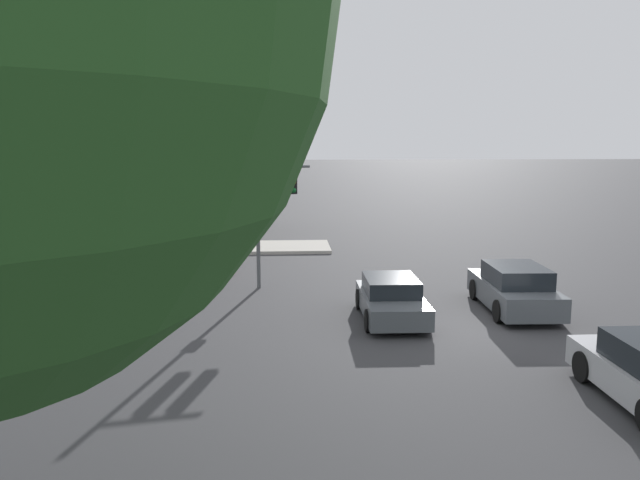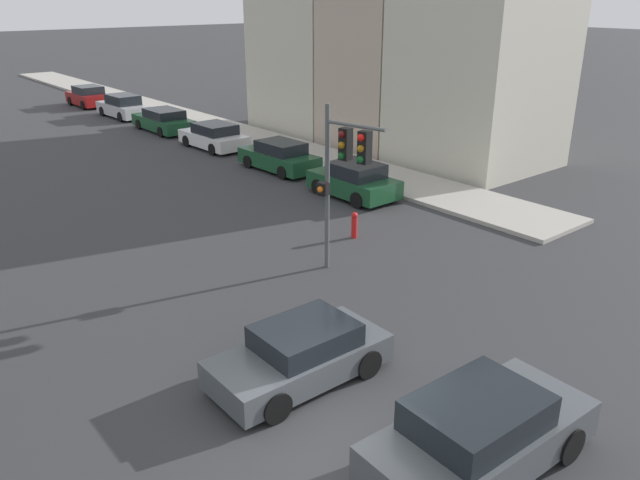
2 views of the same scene
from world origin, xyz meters
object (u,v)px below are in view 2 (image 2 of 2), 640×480
traffic_signal (344,161)px  parked_car_3 (164,121)px  crossing_car_0 (301,354)px  crossing_car_1 (480,434)px  parked_car_1 (279,157)px  parked_car_5 (88,97)px  parked_car_4 (123,107)px  fire_hydrant (354,224)px  parked_car_0 (354,181)px  parked_car_2 (214,136)px

traffic_signal → parked_car_3: bearing=-114.5°
crossing_car_0 → crossing_car_1: crossing_car_1 is taller
parked_car_3 → crossing_car_1: bearing=163.3°
parked_car_1 → crossing_car_0: bearing=143.2°
parked_car_1 → parked_car_3: parked_car_1 is taller
crossing_car_1 → parked_car_5: 43.01m
parked_car_1 → parked_car_4: (-0.07, 17.76, 0.05)m
traffic_signal → parked_car_5: 34.88m
parked_car_4 → fire_hydrant: size_ratio=5.00×
parked_car_4 → crossing_car_1: bearing=163.9°
parked_car_0 → parked_car_1: (0.08, 5.30, -0.02)m
parked_car_3 → fire_hydrant: size_ratio=5.21×
parked_car_1 → fire_hydrant: 9.28m
parked_car_4 → parked_car_2: bearing=178.2°
fire_hydrant → crossing_car_0: bearing=-140.2°
traffic_signal → parked_car_3: 23.24m
parked_car_2 → parked_car_4: 11.82m
crossing_car_1 → parked_car_2: crossing_car_1 is taller
crossing_car_1 → parked_car_1: crossing_car_1 is taller
parked_car_0 → parked_car_3: size_ratio=0.81×
traffic_signal → parked_car_1: 12.25m
parked_car_0 → parked_car_3: (0.02, 17.11, -0.04)m
crossing_car_0 → parked_car_5: parked_car_5 is taller
crossing_car_0 → parked_car_1: (9.81, 14.22, 0.05)m
parked_car_2 → parked_car_4: bearing=-1.5°
traffic_signal → parked_car_4: 29.02m
parked_car_0 → parked_car_3: bearing=-0.7°
crossing_car_0 → fire_hydrant: (6.61, 5.51, -0.13)m
parked_car_5 → fire_hydrant: (-3.01, -32.46, -0.21)m
parked_car_0 → parked_car_5: parked_car_5 is taller
traffic_signal → crossing_car_1: (-3.65, -7.71, -2.73)m
parked_car_5 → fire_hydrant: parked_car_5 is taller
parked_car_2 → traffic_signal: bearing=160.1°
crossing_car_1 → crossing_car_0: bearing=102.1°
crossing_car_0 → parked_car_0: parked_car_0 is taller
crossing_car_0 → parked_car_1: 17.28m
traffic_signal → parked_car_4: traffic_signal is taller
traffic_signal → parked_car_1: bearing=-128.1°
parked_car_0 → parked_car_3: 17.11m
parked_car_4 → parked_car_1: bearing=178.2°
traffic_signal → parked_car_0: 8.04m
parked_car_3 → fire_hydrant: parked_car_3 is taller
crossing_car_1 → parked_car_0: 15.84m
crossing_car_0 → parked_car_4: size_ratio=0.86×
crossing_car_0 → parked_car_1: size_ratio=0.92×
parked_car_2 → parked_car_5: parked_car_5 is taller
parked_car_3 → parked_car_5: bearing=0.6°
traffic_signal → crossing_car_1: size_ratio=1.11×
parked_car_2 → parked_car_3: size_ratio=0.90×
traffic_signal → parked_car_1: (5.45, 10.62, -2.77)m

